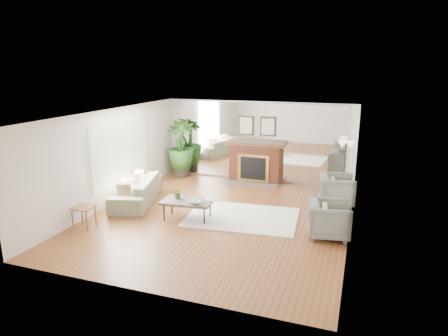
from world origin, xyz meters
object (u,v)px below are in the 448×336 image
at_px(fireplace, 255,161).
at_px(side_table, 84,210).
at_px(armchair_front, 330,219).
at_px(armchair_back, 337,190).
at_px(coffee_table, 187,202).
at_px(potted_ficus, 181,147).
at_px(floor_lamp, 346,149).
at_px(sofa, 136,191).

relative_size(fireplace, side_table, 4.05).
bearing_deg(armchair_front, armchair_back, -8.51).
height_order(fireplace, coffee_table, fireplace).
bearing_deg(armchair_back, side_table, 115.34).
xyz_separation_m(coffee_table, potted_ficus, (-1.79, 3.47, 0.56)).
distance_m(armchair_front, side_table, 5.42).
relative_size(armchair_back, potted_ficus, 0.48).
xyz_separation_m(coffee_table, side_table, (-1.97, -1.25, -0.01)).
bearing_deg(armchair_back, coffee_table, 116.12).
bearing_deg(coffee_table, fireplace, 79.44).
relative_size(armchair_back, side_table, 1.76).
bearing_deg(floor_lamp, armchair_front, -91.69).
bearing_deg(fireplace, coffee_table, -100.56).
bearing_deg(sofa, armchair_back, 91.61).
xyz_separation_m(fireplace, coffee_table, (-0.68, -3.63, -0.23)).
height_order(armchair_back, side_table, armchair_back).
xyz_separation_m(armchair_back, potted_ficus, (-5.07, 1.22, 0.59)).
bearing_deg(potted_ficus, armchair_front, -33.71).
height_order(coffee_table, sofa, sofa).
xyz_separation_m(fireplace, side_table, (-2.65, -4.87, -0.23)).
height_order(fireplace, potted_ficus, fireplace).
xyz_separation_m(sofa, floor_lamp, (5.15, 2.82, 0.95)).
bearing_deg(armchair_back, potted_ficus, 68.14).
relative_size(armchair_front, potted_ficus, 0.46).
bearing_deg(side_table, armchair_front, 14.26).
bearing_deg(sofa, side_table, -22.02).
xyz_separation_m(side_table, floor_lamp, (5.35, 4.72, 0.86)).
height_order(coffee_table, floor_lamp, floor_lamp).
bearing_deg(side_table, coffee_table, 32.33).
height_order(armchair_back, floor_lamp, floor_lamp).
xyz_separation_m(coffee_table, armchair_front, (3.28, 0.09, -0.04)).
height_order(armchair_back, armchair_front, armchair_back).
distance_m(armchair_back, armchair_front, 2.16).
xyz_separation_m(sofa, armchair_back, (5.05, 1.60, 0.07)).
bearing_deg(potted_ficus, armchair_back, -13.56).
bearing_deg(potted_ficus, floor_lamp, 0.00).
relative_size(fireplace, armchair_back, 2.30).
distance_m(armchair_back, floor_lamp, 1.51).
bearing_deg(armchair_front, sofa, 75.19).
relative_size(coffee_table, potted_ficus, 0.67).
distance_m(fireplace, potted_ficus, 2.50).
distance_m(coffee_table, armchair_back, 3.97).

